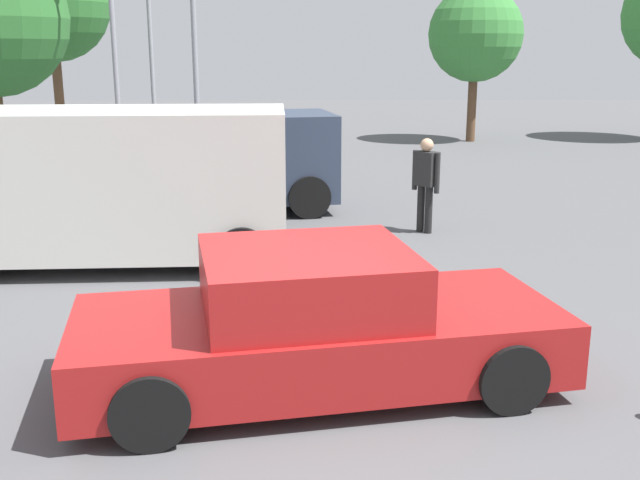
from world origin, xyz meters
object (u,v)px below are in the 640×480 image
pedestrian (426,177)px  light_post_near (194,19)px  sedan_foreground (315,325)px  light_post_mid (149,15)px  suv_dark (214,159)px  van_white (110,182)px

pedestrian → light_post_near: 9.04m
sedan_foreground → light_post_mid: (-5.65, 18.73, 3.51)m
sedan_foreground → suv_dark: 8.00m
light_post_mid → sedan_foreground: bearing=-73.2°
suv_dark → light_post_near: light_post_near is taller
light_post_mid → pedestrian: bearing=-59.5°
van_white → suv_dark: size_ratio=1.06×
pedestrian → light_post_near: (-5.03, 6.96, 2.82)m
pedestrian → light_post_mid: (-7.44, 12.66, 3.15)m
van_white → pedestrian: (4.81, 1.94, -0.25)m
suv_dark → pedestrian: bearing=144.9°
light_post_near → light_post_mid: light_post_mid is taller
light_post_near → suv_dark: bearing=-77.4°
suv_dark → light_post_mid: size_ratio=0.81×
van_white → light_post_near: 9.26m
sedan_foreground → light_post_mid: light_post_mid is taller
light_post_near → light_post_mid: size_ratio=0.91×
van_white → suv_dark: bearing=-108.9°
suv_dark → pedestrian: size_ratio=3.00×
van_white → pedestrian: van_white is taller
sedan_foreground → suv_dark: (-2.06, 7.72, 0.43)m
sedan_foreground → suv_dark: suv_dark is taller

